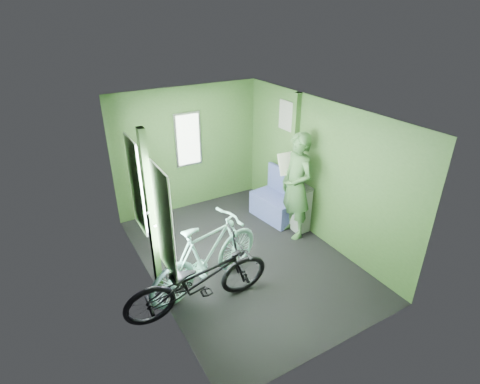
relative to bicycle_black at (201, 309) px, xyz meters
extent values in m
plane|color=black|center=(1.04, 0.69, 0.00)|extent=(4.00, 4.00, 0.00)
cube|color=silver|center=(1.04, 0.69, 2.30)|extent=(2.80, 4.00, 0.02)
cube|color=#335427|center=(1.04, 2.69, 1.15)|extent=(2.80, 0.02, 2.30)
cube|color=#335427|center=(1.04, -1.31, 1.15)|extent=(2.80, 0.02, 2.30)
cube|color=#335427|center=(-0.36, 0.69, 1.15)|extent=(0.02, 4.00, 2.30)
cube|color=#335427|center=(2.44, 0.69, 1.15)|extent=(0.02, 4.00, 2.30)
cube|color=#335427|center=(-0.32, 0.69, 1.15)|extent=(0.08, 0.12, 2.30)
cube|color=silver|center=(-0.31, 0.14, 1.35)|extent=(0.02, 0.56, 1.34)
cube|color=silver|center=(-0.31, 1.24, 1.35)|extent=(0.02, 0.56, 1.34)
cube|color=white|center=(-0.30, 0.14, 1.88)|extent=(0.00, 0.12, 0.12)
cube|color=white|center=(-0.30, 1.24, 1.88)|extent=(0.00, 0.12, 0.12)
cylinder|color=silver|center=(-0.25, 0.69, 1.10)|extent=(0.03, 0.40, 0.03)
cube|color=#335427|center=(2.39, 1.29, 1.15)|extent=(0.10, 0.10, 2.30)
cube|color=white|center=(2.42, 1.59, 1.85)|extent=(0.02, 0.40, 0.50)
cube|color=silver|center=(1.04, 2.64, 1.35)|extent=(0.50, 0.02, 1.00)
imported|color=black|center=(0.00, 0.00, 0.00)|extent=(1.94, 0.93, 1.11)
imported|color=#87CCC3|center=(0.27, 0.34, 0.00)|extent=(1.92, 1.04, 1.14)
imported|color=#385F33|center=(2.14, 0.85, 0.90)|extent=(0.47, 0.68, 1.80)
cube|color=silver|center=(2.16, 1.15, 1.19)|extent=(0.33, 0.17, 0.35)
cube|color=gray|center=(2.30, 0.92, 0.41)|extent=(0.24, 0.34, 0.83)
cube|color=navy|center=(2.16, 1.45, 0.22)|extent=(0.60, 0.93, 0.44)
cube|color=navy|center=(2.38, 1.45, 0.68)|extent=(0.17, 0.88, 0.49)
camera|label=1|loc=(-1.40, -3.41, 3.54)|focal=28.00mm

